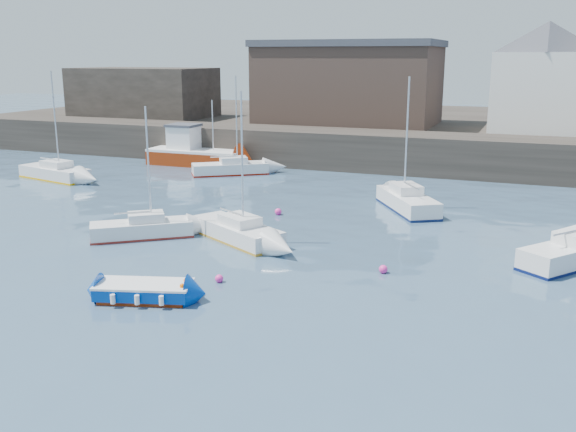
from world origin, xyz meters
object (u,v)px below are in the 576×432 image
(sailboat_b, at_px, (237,231))
(sailboat_h, at_px, (230,168))
(fishing_boat, at_px, (194,152))
(sailboat_f, at_px, (407,201))
(buoy_near, at_px, (219,282))
(buoy_mid, at_px, (383,273))
(sailboat_a, at_px, (142,228))
(buoy_far, at_px, (278,215))
(sailboat_e, at_px, (55,172))
(sailboat_c, at_px, (572,253))
(blue_dinghy, at_px, (144,291))

(sailboat_b, xyz_separation_m, sailboat_h, (-8.58, 16.55, 0.01))
(sailboat_b, height_order, sailboat_h, sailboat_h)
(sailboat_b, distance_m, sailboat_h, 18.65)
(fishing_boat, xyz_separation_m, sailboat_f, (20.13, -9.86, -0.51))
(buoy_near, xyz_separation_m, buoy_mid, (6.01, 3.58, 0.00))
(sailboat_a, bearing_deg, sailboat_b, 15.03)
(sailboat_a, distance_m, buoy_mid, 12.80)
(buoy_near, distance_m, buoy_far, 11.72)
(fishing_boat, distance_m, buoy_mid, 30.61)
(buoy_near, relative_size, buoy_mid, 0.92)
(sailboat_e, distance_m, buoy_far, 20.28)
(sailboat_e, distance_m, buoy_near, 26.99)
(sailboat_e, bearing_deg, sailboat_c, -12.70)
(sailboat_c, bearing_deg, sailboat_h, 148.67)
(buoy_far, bearing_deg, blue_dinghy, -88.52)
(blue_dinghy, xyz_separation_m, sailboat_c, (15.26, 10.54, 0.17))
(blue_dinghy, relative_size, buoy_near, 11.36)
(fishing_boat, bearing_deg, buoy_near, -58.65)
(fishing_boat, distance_m, sailboat_f, 22.42)
(sailboat_f, xyz_separation_m, buoy_mid, (1.34, -11.94, -0.55))
(buoy_near, bearing_deg, sailboat_c, 29.70)
(sailboat_h, relative_size, buoy_far, 18.88)
(buoy_far, bearing_deg, sailboat_e, 168.09)
(fishing_boat, xyz_separation_m, sailboat_h, (4.88, -2.98, -0.57))
(blue_dinghy, distance_m, sailboat_b, 8.67)
(sailboat_f, bearing_deg, sailboat_a, -136.20)
(sailboat_c, bearing_deg, buoy_far, 166.31)
(blue_dinghy, height_order, sailboat_f, sailboat_f)
(blue_dinghy, relative_size, sailboat_b, 0.53)
(sailboat_b, bearing_deg, buoy_mid, -15.80)
(sailboat_e, relative_size, sailboat_h, 1.05)
(sailboat_b, bearing_deg, fishing_boat, 124.59)
(sailboat_a, relative_size, sailboat_e, 0.83)
(fishing_boat, distance_m, buoy_far, 19.27)
(fishing_boat, xyz_separation_m, sailboat_a, (8.71, -20.81, -0.59))
(sailboat_f, height_order, buoy_mid, sailboat_f)
(sailboat_a, height_order, sailboat_h, sailboat_h)
(sailboat_b, height_order, sailboat_c, sailboat_b)
(sailboat_c, distance_m, buoy_near, 15.59)
(sailboat_e, relative_size, sailboat_f, 1.02)
(sailboat_a, xyz_separation_m, sailboat_e, (-15.19, 11.15, 0.05))
(fishing_boat, distance_m, sailboat_c, 33.95)
(blue_dinghy, height_order, sailboat_b, sailboat_b)
(sailboat_a, distance_m, sailboat_h, 18.24)
(buoy_near, relative_size, buoy_far, 0.86)
(blue_dinghy, xyz_separation_m, sailboat_b, (-0.26, 8.67, 0.10))
(fishing_boat, height_order, sailboat_a, sailboat_a)
(buoy_mid, bearing_deg, sailboat_h, 131.39)
(sailboat_f, distance_m, buoy_far, 7.88)
(sailboat_f, xyz_separation_m, buoy_far, (-6.77, -3.99, -0.55))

